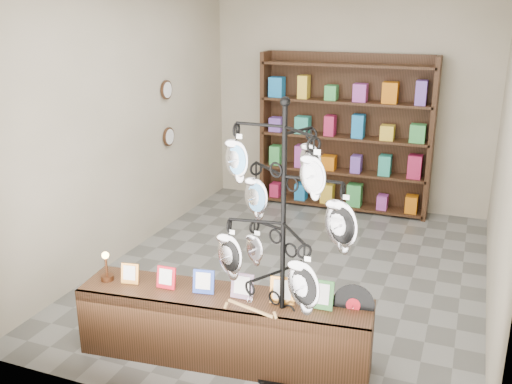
{
  "coord_description": "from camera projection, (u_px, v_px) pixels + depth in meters",
  "views": [
    {
      "loc": [
        1.7,
        -5.51,
        2.78
      ],
      "look_at": [
        -0.06,
        -1.0,
        1.21
      ],
      "focal_mm": 40.0,
      "sensor_mm": 36.0,
      "label": 1
    }
  ],
  "objects": [
    {
      "name": "wall_clocks",
      "position": [
        168.0,
        114.0,
        7.26
      ],
      "size": [
        0.03,
        0.24,
        0.84
      ],
      "color": "black",
      "rests_on": "ground"
    },
    {
      "name": "ground",
      "position": [
        293.0,
        271.0,
        6.33
      ],
      "size": [
        5.0,
        5.0,
        0.0
      ],
      "primitive_type": "plane",
      "color": "slate",
      "rests_on": "ground"
    },
    {
      "name": "back_shelving",
      "position": [
        344.0,
        138.0,
        8.04
      ],
      "size": [
        2.42,
        0.36,
        2.2
      ],
      "color": "black",
      "rests_on": "ground"
    },
    {
      "name": "front_shelf",
      "position": [
        224.0,
        327.0,
        4.66
      ],
      "size": [
        2.43,
        0.74,
        0.84
      ],
      "rotation": [
        0.0,
        0.0,
        0.11
      ],
      "color": "black",
      "rests_on": "ground"
    },
    {
      "name": "display_tree",
      "position": [
        283.0,
        224.0,
        4.17
      ],
      "size": [
        1.19,
        1.19,
        2.21
      ],
      "rotation": [
        0.0,
        0.0,
        -0.37
      ],
      "color": "black",
      "rests_on": "ground"
    },
    {
      "name": "room_envelope",
      "position": [
        297.0,
        105.0,
        5.76
      ],
      "size": [
        5.0,
        5.0,
        5.0
      ],
      "color": "#BCAE97",
      "rests_on": "ground"
    }
  ]
}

